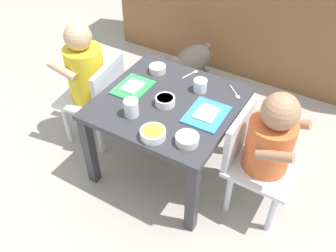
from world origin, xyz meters
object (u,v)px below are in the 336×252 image
(food_tray_left, at_px, (132,88))
(veggie_bowl_far, at_px, (166,101))
(cereal_bowl_left_side, at_px, (187,139))
(veggie_bowl_near, at_px, (157,69))
(water_cup_left, at_px, (131,109))
(food_tray_right, at_px, (206,115))
(dining_table, at_px, (168,113))
(cereal_bowl_right_side, at_px, (153,133))
(water_cup_right, at_px, (200,86))
(dog, at_px, (189,62))
(seated_child_right, at_px, (268,142))
(spoon_by_left_tray, at_px, (235,93))
(spoon_by_right_tray, at_px, (191,74))
(seated_child_left, at_px, (87,74))

(food_tray_left, bearing_deg, veggie_bowl_far, -6.01)
(cereal_bowl_left_side, xyz_separation_m, veggie_bowl_near, (-0.36, 0.36, -0.00))
(water_cup_left, bearing_deg, food_tray_right, 29.00)
(cereal_bowl_left_side, distance_m, veggie_bowl_near, 0.51)
(cereal_bowl_left_side, bearing_deg, dining_table, 136.39)
(food_tray_right, distance_m, cereal_bowl_right_side, 0.25)
(veggie_bowl_far, height_order, veggie_bowl_near, veggie_bowl_far)
(food_tray_right, relative_size, veggie_bowl_far, 2.22)
(food_tray_right, relative_size, water_cup_right, 3.14)
(veggie_bowl_near, bearing_deg, cereal_bowl_left_side, -45.23)
(dog, bearing_deg, veggie_bowl_far, -70.62)
(water_cup_right, bearing_deg, dining_table, -120.91)
(water_cup_left, height_order, cereal_bowl_left_side, water_cup_left)
(seated_child_right, xyz_separation_m, cereal_bowl_left_side, (-0.26, -0.19, 0.04))
(dog, xyz_separation_m, spoon_by_left_tray, (0.47, -0.44, 0.23))
(veggie_bowl_near, bearing_deg, water_cup_right, -7.15)
(spoon_by_right_tray, bearing_deg, dog, 118.75)
(dog, height_order, water_cup_right, water_cup_right)
(veggie_bowl_near, bearing_deg, water_cup_left, -77.06)
(dining_table, bearing_deg, water_cup_right, 59.09)
(dog, bearing_deg, spoon_by_left_tray, -43.49)
(seated_child_left, bearing_deg, veggie_bowl_near, 30.46)
(cereal_bowl_left_side, height_order, spoon_by_left_tray, cereal_bowl_left_side)
(seated_child_right, bearing_deg, food_tray_left, -179.26)
(veggie_bowl_near, bearing_deg, dining_table, -47.08)
(cereal_bowl_right_side, distance_m, veggie_bowl_far, 0.21)
(seated_child_left, xyz_separation_m, cereal_bowl_right_side, (0.52, -0.22, 0.03))
(dog, bearing_deg, seated_child_right, -42.77)
(water_cup_left, bearing_deg, water_cup_right, 60.25)
(dog, relative_size, veggie_bowl_near, 5.09)
(food_tray_right, relative_size, water_cup_left, 2.65)
(dining_table, xyz_separation_m, cereal_bowl_left_side, (0.20, -0.19, 0.09))
(cereal_bowl_right_side, bearing_deg, spoon_by_left_tray, 68.17)
(cereal_bowl_left_side, relative_size, spoon_by_right_tray, 0.95)
(cereal_bowl_right_side, height_order, veggie_bowl_near, cereal_bowl_right_side)
(food_tray_left, distance_m, food_tray_right, 0.38)
(food_tray_left, distance_m, cereal_bowl_right_side, 0.34)
(seated_child_right, xyz_separation_m, food_tray_right, (-0.27, -0.01, 0.03))
(water_cup_right, xyz_separation_m, spoon_by_right_tray, (-0.09, 0.10, -0.02))
(seated_child_right, xyz_separation_m, veggie_bowl_near, (-0.62, 0.17, 0.04))
(dining_table, bearing_deg, seated_child_left, -179.73)
(food_tray_right, distance_m, veggie_bowl_near, 0.39)
(seated_child_left, height_order, water_cup_left, seated_child_left)
(water_cup_right, xyz_separation_m, cereal_bowl_left_side, (0.11, -0.33, -0.01))
(cereal_bowl_left_side, relative_size, veggie_bowl_near, 1.14)
(food_tray_left, bearing_deg, dining_table, 1.45)
(veggie_bowl_near, relative_size, spoon_by_left_tray, 1.00)
(water_cup_right, distance_m, spoon_by_left_tray, 0.16)
(water_cup_left, xyz_separation_m, cereal_bowl_left_side, (0.28, -0.03, -0.01))
(seated_child_left, xyz_separation_m, cereal_bowl_left_side, (0.65, -0.18, 0.03))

